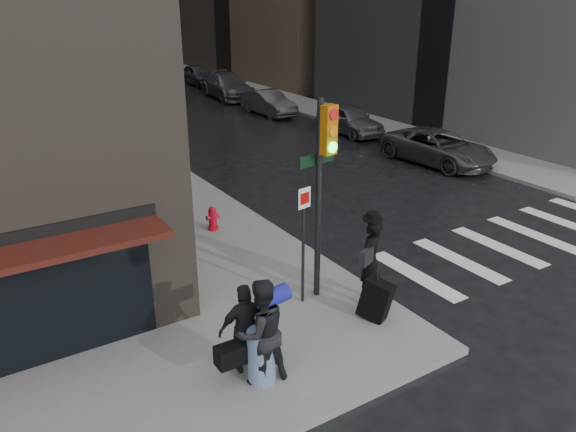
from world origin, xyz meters
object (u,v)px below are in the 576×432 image
Objects in this scene: parked_car_0 at (438,147)px; man_jeans at (260,332)px; man_greycoat at (246,328)px; parked_car_3 at (227,86)px; parked_car_4 at (199,75)px; parked_car_2 at (269,103)px; parked_car_1 at (349,119)px; fire_hydrant at (213,219)px; traffic_light at (321,175)px; man_overcoat at (371,268)px.

man_jeans is at bearing -152.08° from parked_car_0.
man_greycoat reaches higher than parked_car_3.
parked_car_3 is at bearing -95.71° from parked_car_4.
man_jeans is at bearing -122.94° from parked_car_2.
parked_car_0 is at bearing -89.96° from parked_car_4.
parked_car_3 is (0.43, 6.11, 0.13)m from parked_car_2.
fire_hydrant is at bearing -142.15° from parked_car_1.
parked_car_1 reaches higher than fire_hydrant.
man_jeans is 0.46× the size of parked_car_4.
parked_car_0 is (13.39, 8.01, -0.35)m from man_greycoat.
man_greycoat is 29.31m from parked_car_3.
parked_car_0 reaches higher than parked_car_2.
man_jeans is at bearing -108.42° from fire_hydrant.
man_jeans is 0.44× the size of traffic_light.
fire_hydrant is 28.40m from parked_car_4.
traffic_light is 0.82× the size of parked_car_3.
fire_hydrant is at bearing 83.91° from traffic_light.
traffic_light is 1.08× the size of parked_car_1.
parked_car_4 reaches higher than fire_hydrant.
parked_car_4 reaches higher than parked_car_1.
man_greycoat is 19.56m from parked_car_1.
fire_hydrant is (-0.37, 4.88, -2.62)m from traffic_light.
parked_car_1 is (13.48, 14.52, -0.45)m from man_jeans.
parked_car_2 is at bearing -94.66° from parked_car_4.
man_jeans reaches higher than parked_car_2.
parked_car_3 is (12.82, 26.73, -0.36)m from man_jeans.
man_overcoat is 16.91m from parked_car_1.
man_jeans is 0.37× the size of parked_car_3.
man_greycoat is at bearing -111.12° from parked_car_3.
fire_hydrant is (-1.12, 5.78, -0.61)m from man_overcoat.
fire_hydrant is at bearing -175.81° from parked_car_0.
man_greycoat is at bearing -161.70° from traffic_light.
man_overcoat is 5.92m from fire_hydrant.
parked_car_3 is (10.20, 24.86, -2.29)m from traffic_light.
parked_car_2 is 12.26m from parked_car_4.
man_jeans is 15.77m from parked_car_0.
man_overcoat is 0.48× the size of traffic_light.
traffic_light is 32.90m from parked_car_4.
parked_car_2 is at bearing -138.11° from man_overcoat.
man_overcoat is at bearing -160.05° from man_greycoat.
parked_car_1 is (10.87, 12.65, -2.38)m from traffic_light.
traffic_light reaches higher than fire_hydrant.
parked_car_1 is at bearing 38.91° from traffic_light.
man_greycoat reaches higher than parked_car_2.
man_jeans reaches higher than parked_car_1.
fire_hydrant is 11.21m from parked_car_0.
traffic_light is at bearing -152.93° from parked_car_0.
traffic_light reaches higher than parked_car_3.
traffic_light is (2.68, 1.47, 2.06)m from man_greycoat.
parked_car_3 is (9.45, 25.76, -0.28)m from man_overcoat.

